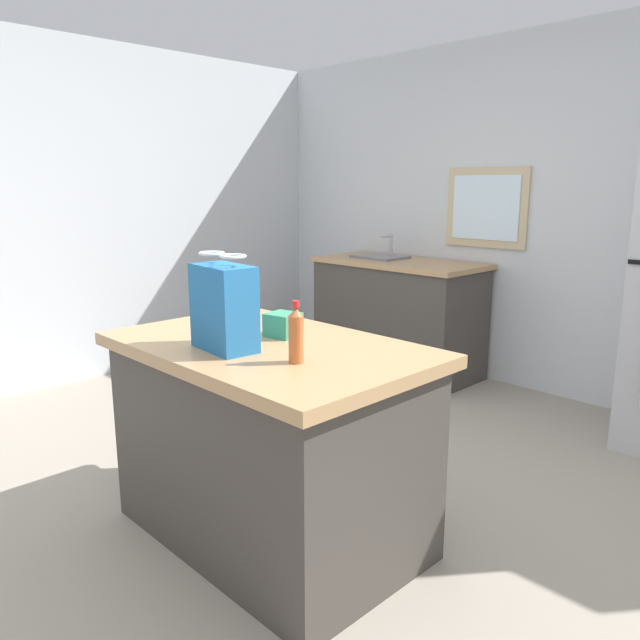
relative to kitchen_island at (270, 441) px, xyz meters
The scene contains 8 objects.
ground 0.46m from the kitchen_island, 58.53° to the left, with size 6.79×6.79×0.00m, color #9E9384.
back_wall 2.84m from the kitchen_island, 88.96° to the left, with size 5.66×0.13×2.57m.
left_wall 2.90m from the kitchen_island, behind, with size 0.10×5.23×2.57m.
kitchen_island is the anchor object (origin of this frame).
sink_counter 2.60m from the kitchen_island, 116.58° to the left, with size 1.37×0.66×1.11m.
shopping_bag 0.63m from the kitchen_island, 102.49° to the right, with size 0.29×0.18×0.38m.
small_box 0.50m from the kitchen_island, 110.03° to the left, with size 0.13×0.12×0.10m, color #388E66.
bottle 0.62m from the kitchen_island, 20.19° to the right, with size 0.06×0.06×0.23m.
Camera 1 is at (1.83, -1.64, 1.51)m, focal length 34.23 mm.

